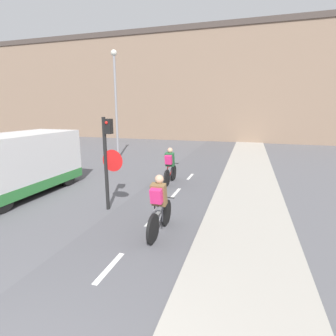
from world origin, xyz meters
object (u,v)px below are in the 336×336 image
object	(u,v)px
street_lamp_far	(116,94)
cyclist_near	(159,207)
van	(18,166)
cyclist_far	(170,167)
traffic_light_pole	(108,154)

from	to	relation	value
street_lamp_far	cyclist_near	bearing A→B (deg)	-56.95
cyclist_near	van	bearing A→B (deg)	166.13
street_lamp_far	cyclist_far	bearing A→B (deg)	-43.73
street_lamp_far	van	bearing A→B (deg)	-89.94
street_lamp_far	cyclist_near	xyz separation A→B (m)	(5.94, -9.13, -3.28)
cyclist_near	van	world-z (taller)	van
cyclist_near	cyclist_far	distance (m)	4.59
traffic_light_pole	van	bearing A→B (deg)	175.26
traffic_light_pole	van	xyz separation A→B (m)	(-3.91, 0.32, -0.69)
traffic_light_pole	cyclist_far	xyz separation A→B (m)	(0.96, 3.33, -1.07)
traffic_light_pole	van	size ratio (longest dim) A/B	0.61
traffic_light_pole	street_lamp_far	size ratio (longest dim) A/B	0.44
street_lamp_far	cyclist_far	distance (m)	7.50
traffic_light_pole	cyclist_near	size ratio (longest dim) A/B	1.64
cyclist_near	cyclist_far	world-z (taller)	cyclist_near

